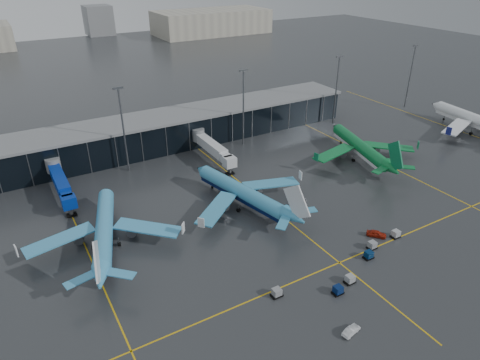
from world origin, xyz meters
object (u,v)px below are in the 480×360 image
mobile_airstair (299,207)px  service_van_white (351,331)px  airliner_klm_near (241,184)px  airliner_aer_lingus (361,140)px  airliner_ba (477,113)px  baggage_carts (352,265)px  service_van_red (376,234)px  airliner_arkefly (103,219)px

mobile_airstair → service_van_white: bearing=-103.6°
airliner_klm_near → airliner_aer_lingus: (46.89, 6.01, 0.08)m
airliner_ba → airliner_klm_near: bearing=-171.7°
baggage_carts → service_van_red: 13.70m
airliner_klm_near → service_van_red: (19.73, -27.84, -5.47)m
baggage_carts → mobile_airstair: mobile_airstair is taller
airliner_ba → service_van_red: airliner_ba is taller
airliner_arkefly → airliner_aer_lingus: size_ratio=0.98×
airliner_ba → service_van_red: size_ratio=10.19×
airliner_ba → baggage_carts: bearing=-151.9°
airliner_klm_near → baggage_carts: (7.17, -33.30, -5.47)m
airliner_arkefly → service_van_red: bearing=-11.7°
airliner_arkefly → airliner_klm_near: bearing=14.5°
mobile_airstair → baggage_carts: bearing=-89.4°
airliner_arkefly → mobile_airstair: size_ratio=11.31×
baggage_carts → service_van_white: size_ratio=9.60×
airliner_ba → service_van_red: (-79.60, -29.73, -6.19)m
airliner_aer_lingus → baggage_carts: 56.15m
mobile_airstair → airliner_arkefly: bearing=178.0°
service_van_red → service_van_white: (-25.01, -18.31, -0.13)m
airliner_arkefly → baggage_carts: size_ratio=1.10×
baggage_carts → service_van_red: bearing=23.5°
mobile_airstair → airliner_klm_near: bearing=151.8°
airliner_klm_near → service_van_white: bearing=-108.7°
baggage_carts → airliner_arkefly: bearing=140.4°
airliner_arkefly → airliner_aer_lingus: 81.54m
service_van_white → airliner_ba: bearing=-77.0°
airliner_klm_near → airliner_ba: size_ratio=0.90×
service_van_red → airliner_ba: bearing=-21.1°
airliner_arkefly → service_van_white: size_ratio=10.52×
airliner_arkefly → baggage_carts: 54.38m
airliner_arkefly → airliner_aer_lingus: bearing=19.9°
airliner_ba → service_van_red: 85.19m
airliner_aer_lingus → service_van_white: size_ratio=10.72×
airliner_klm_near → mobile_airstair: airliner_klm_near is taller
airliner_arkefly → airliner_klm_near: 34.53m
airliner_klm_near → airliner_aer_lingus: size_ratio=0.99×
service_van_red → airliner_klm_near: bearing=83.7°
airliner_ba → service_van_red: bearing=-152.3°
service_van_red → service_van_white: 30.99m
airliner_ba → baggage_carts: airliner_ba is taller
airliner_klm_near → baggage_carts: 34.49m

